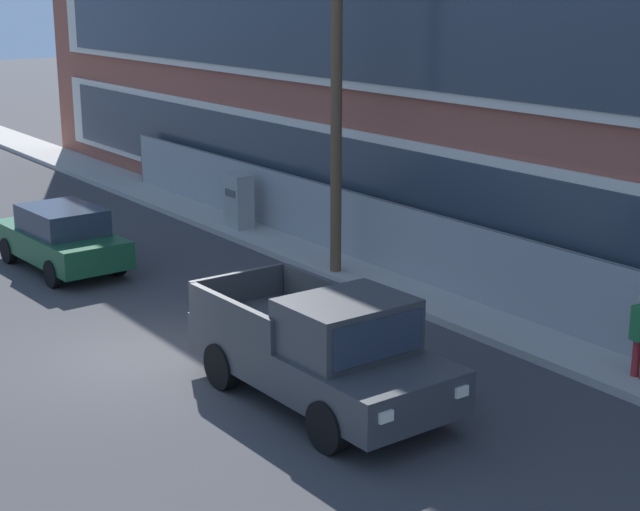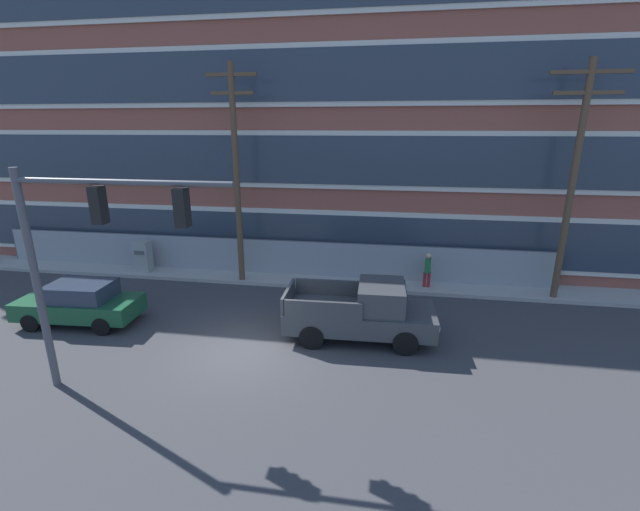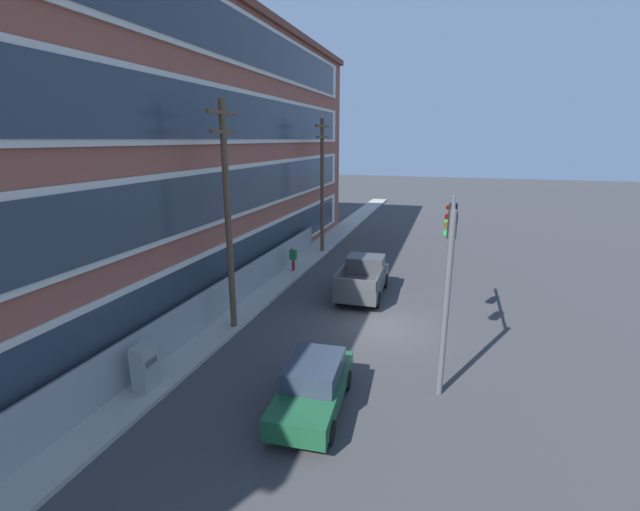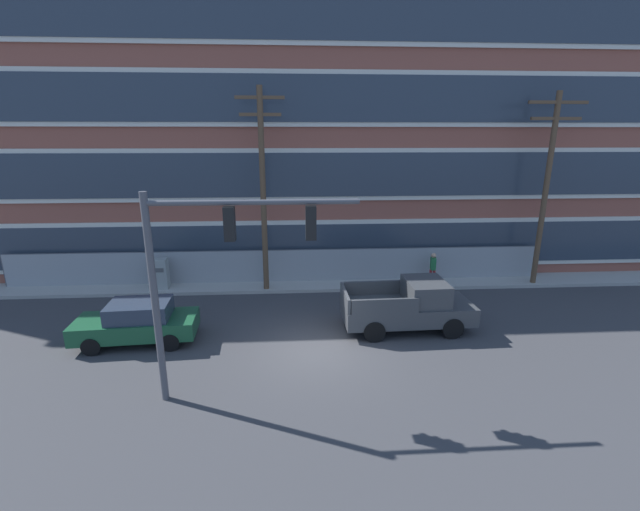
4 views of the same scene
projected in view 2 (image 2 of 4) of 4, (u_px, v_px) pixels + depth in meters
The scene contains 11 objects.
ground_plane at pixel (242, 350), 13.74m from camera, with size 160.00×160.00×0.00m, color #38383A.
sidewalk_building_side at pixel (289, 279), 19.96m from camera, with size 80.00×1.88×0.16m, color #9E9B93.
brick_mill_building at pixel (292, 120), 23.69m from camera, with size 45.80×10.66×14.48m.
chain_link_fence at pixel (260, 257), 20.35m from camera, with size 26.69×0.06×1.81m.
traffic_signal_mast at pixel (85, 240), 10.45m from camera, with size 5.60×0.43×5.97m.
pickup_truck_dark_grey at pixel (363, 312), 14.32m from camera, with size 5.07×2.29×1.95m.
sedan_dark_green at pixel (80, 303), 15.42m from camera, with size 4.34×2.02×1.56m.
utility_pole_near_corner at pixel (236, 170), 18.22m from camera, with size 2.14×0.26×9.39m.
utility_pole_midblock at pixel (574, 174), 16.20m from camera, with size 2.76×0.26×9.26m.
electrical_cabinet at pixel (143, 258), 20.63m from camera, with size 0.75×0.55×1.64m.
pedestrian_near_cabinet at pixel (427, 269), 18.50m from camera, with size 0.32×0.43×1.69m.
Camera 2 is at (4.48, -11.69, 6.91)m, focal length 24.00 mm.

